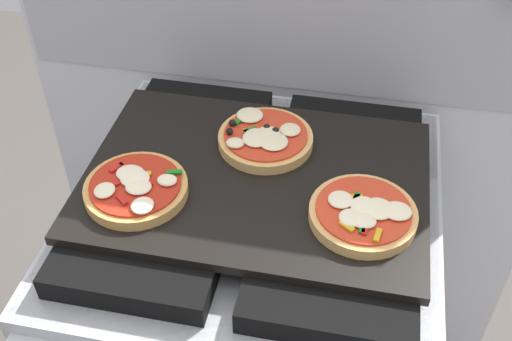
% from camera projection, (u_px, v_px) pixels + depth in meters
% --- Properties ---
extents(kitchen_backsplash, '(1.10, 0.09, 1.55)m').
position_uv_depth(kitchen_backsplash, '(288.00, 117.00, 1.31)').
color(kitchen_backsplash, silver).
rests_on(kitchen_backsplash, ground_plane).
extents(stove, '(0.60, 0.64, 0.90)m').
position_uv_depth(stove, '(256.00, 341.00, 1.29)').
color(stove, '#B7BABF').
rests_on(stove, ground_plane).
extents(baking_tray, '(0.54, 0.38, 0.02)m').
position_uv_depth(baking_tray, '(256.00, 179.00, 0.99)').
color(baking_tray, black).
rests_on(baking_tray, stove).
extents(pizza_left, '(0.16, 0.16, 0.03)m').
position_uv_depth(pizza_left, '(136.00, 188.00, 0.94)').
color(pizza_left, tan).
rests_on(pizza_left, baking_tray).
extents(pizza_right, '(0.16, 0.16, 0.03)m').
position_uv_depth(pizza_right, '(364.00, 213.00, 0.90)').
color(pizza_right, tan).
rests_on(pizza_right, baking_tray).
extents(pizza_center, '(0.16, 0.16, 0.03)m').
position_uv_depth(pizza_center, '(263.00, 138.00, 1.03)').
color(pizza_center, tan).
rests_on(pizza_center, baking_tray).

